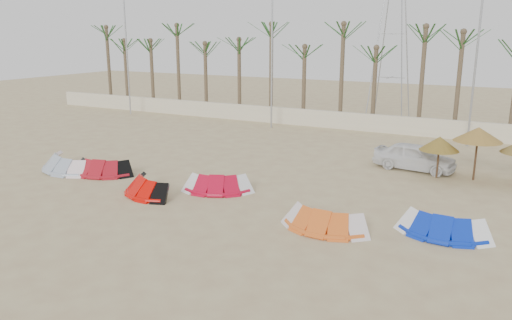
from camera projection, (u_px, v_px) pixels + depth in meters
The scene contains 16 objects.
ground at pixel (181, 229), 18.48m from camera, with size 120.00×120.00×0.00m, color tan.
boundary_wall at pixel (355, 122), 37.21m from camera, with size 60.00×0.30×1.30m, color beige.
palm_line at pixel (374, 42), 36.77m from camera, with size 52.00×4.00×7.70m.
lamp_a at pixel (127, 48), 43.20m from camera, with size 1.25×0.14×11.00m.
lamp_b at pixel (272, 51), 36.91m from camera, with size 1.25×0.14×11.00m.
lamp_c at pixel (477, 55), 30.62m from camera, with size 1.25×0.14×11.00m.
pylon at pixel (387, 119), 42.07m from camera, with size 3.00×3.00×14.00m, color #A5A8AD, non-canonical shape.
kite_grey at pixel (69, 162), 26.50m from camera, with size 4.00×2.50×0.90m.
kite_red_left at pixel (106, 166), 25.67m from camera, with size 3.53×2.24×0.90m.
kite_red_mid at pixel (150, 185), 22.50m from camera, with size 3.47×2.49×0.90m.
kite_red_right at pixel (221, 182), 22.96m from camera, with size 3.53×2.50×0.90m.
kite_orange at pixel (327, 217), 18.52m from camera, with size 3.32×1.64×0.90m.
kite_blue at pixel (444, 223), 17.96m from camera, with size 3.25×1.62×0.90m.
parasol_left at pixel (439, 144), 24.65m from camera, with size 1.93×1.93×2.11m.
parasol_mid at pixel (478, 134), 24.13m from camera, with size 2.31×2.31×2.66m.
car at pixel (415, 157), 26.36m from camera, with size 1.70×4.22×1.44m, color white.
Camera 1 is at (10.47, -14.01, 7.06)m, focal length 35.00 mm.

